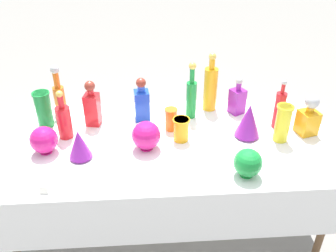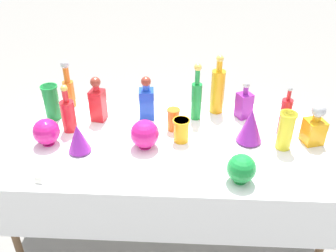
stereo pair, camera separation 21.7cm
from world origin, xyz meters
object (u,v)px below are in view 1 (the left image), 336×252
object	(u,v)px
fluted_vase_0	(79,144)
round_bowl_1	(146,135)
tall_bottle_3	(210,87)
slender_vase_1	(171,118)
tall_bottle_4	(64,120)
round_bowl_2	(248,163)
square_decanter_3	(309,117)
square_decanter_0	(92,106)
cardboard_box_behind_left	(149,133)
tall_bottle_0	(191,96)
square_decanter_2	(237,99)
fluted_vase_1	(249,120)
square_decanter_1	(142,102)
slender_vase_3	(43,108)
tall_bottle_1	(279,109)
tall_bottle_2	(59,93)
slender_vase_2	(283,122)
slender_vase_0	(181,128)
round_bowl_0	(44,140)

from	to	relation	value
fluted_vase_0	round_bowl_1	xyz separation A→B (m)	(0.36, 0.07, -0.00)
tall_bottle_3	slender_vase_1	size ratio (longest dim) A/B	2.81
tall_bottle_4	round_bowl_1	size ratio (longest dim) A/B	1.79
fluted_vase_0	round_bowl_2	xyz separation A→B (m)	(0.88, -0.21, -0.01)
square_decanter_3	round_bowl_1	xyz separation A→B (m)	(-0.97, -0.10, -0.02)
round_bowl_1	square_decanter_0	bearing A→B (deg)	138.46
round_bowl_1	cardboard_box_behind_left	size ratio (longest dim) A/B	0.38
tall_bottle_0	square_decanter_2	size ratio (longest dim) A/B	1.50
cardboard_box_behind_left	square_decanter_3	bearing A→B (deg)	-45.73
square_decanter_2	fluted_vase_1	world-z (taller)	square_decanter_2
square_decanter_2	slender_vase_1	bearing A→B (deg)	-158.58
tall_bottle_0	fluted_vase_0	xyz separation A→B (m)	(-0.66, -0.40, -0.06)
tall_bottle_3	round_bowl_2	xyz separation A→B (m)	(0.08, -0.71, -0.08)
cardboard_box_behind_left	round_bowl_1	bearing A→B (deg)	-91.33
square_decanter_1	slender_vase_3	xyz separation A→B (m)	(-0.61, -0.04, -0.00)
square_decanter_0	tall_bottle_1	bearing A→B (deg)	-5.53
tall_bottle_2	square_decanter_2	world-z (taller)	tall_bottle_2
round_bowl_1	cardboard_box_behind_left	distance (m)	1.28
fluted_vase_0	fluted_vase_1	bearing A→B (deg)	8.72
tall_bottle_2	fluted_vase_0	world-z (taller)	tall_bottle_2
fluted_vase_1	round_bowl_2	world-z (taller)	fluted_vase_1
slender_vase_2	fluted_vase_0	world-z (taller)	slender_vase_2
tall_bottle_2	slender_vase_0	xyz separation A→B (m)	(0.77, -0.38, -0.06)
tall_bottle_1	round_bowl_2	world-z (taller)	tall_bottle_1
square_decanter_0	square_decanter_1	world-z (taller)	square_decanter_0
cardboard_box_behind_left	slender_vase_0	bearing A→B (deg)	-79.68
tall_bottle_2	tall_bottle_4	world-z (taller)	tall_bottle_2
round_bowl_0	round_bowl_1	size ratio (longest dim) A/B	0.94
tall_bottle_1	square_decanter_0	xyz separation A→B (m)	(-1.15, 0.11, 0.00)
tall_bottle_1	cardboard_box_behind_left	size ratio (longest dim) A/B	0.70
slender_vase_0	slender_vase_1	xyz separation A→B (m)	(-0.05, 0.12, -0.00)
square_decanter_1	cardboard_box_behind_left	world-z (taller)	square_decanter_1
square_decanter_3	round_bowl_1	world-z (taller)	square_decanter_3
square_decanter_0	slender_vase_1	distance (m)	0.50
slender_vase_1	fluted_vase_1	world-z (taller)	fluted_vase_1
fluted_vase_1	round_bowl_1	distance (m)	0.61
slender_vase_3	round_bowl_0	xyz separation A→B (m)	(0.06, -0.29, -0.04)
tall_bottle_3	square_decanter_2	bearing A→B (deg)	-20.02
tall_bottle_0	tall_bottle_4	xyz separation A→B (m)	(-0.78, -0.18, -0.04)
square_decanter_0	round_bowl_0	distance (m)	0.38
square_decanter_1	cardboard_box_behind_left	bearing A→B (deg)	86.53
round_bowl_1	square_decanter_1	bearing A→B (deg)	93.53
round_bowl_1	square_decanter_3	bearing A→B (deg)	5.75
slender_vase_1	tall_bottle_0	bearing A→B (deg)	45.89
tall_bottle_1	fluted_vase_0	xyz separation A→B (m)	(-1.18, -0.24, -0.03)
square_decanter_0	square_decanter_1	distance (m)	0.31
slender_vase_2	round_bowl_0	xyz separation A→B (m)	(-1.36, -0.03, -0.04)
tall_bottle_1	fluted_vase_0	size ratio (longest dim) A/B	1.82
tall_bottle_4	slender_vase_3	xyz separation A→B (m)	(-0.15, 0.14, 0.01)
slender_vase_3	round_bowl_0	bearing A→B (deg)	-79.11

